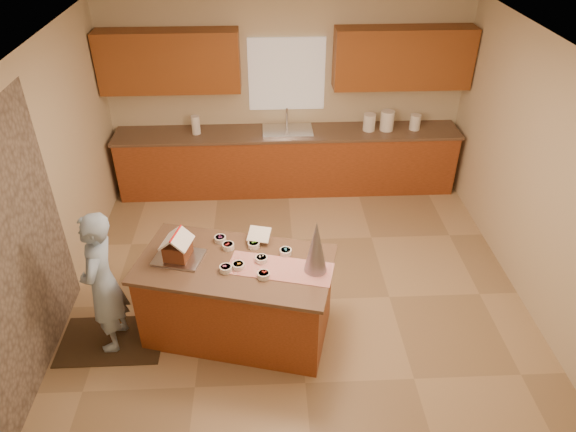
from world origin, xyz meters
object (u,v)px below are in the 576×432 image
object	(u,v)px
tinsel_tree	(316,247)
gingerbread_house	(177,248)
island_base	(237,299)
boy	(103,283)

from	to	relation	value
tinsel_tree	gingerbread_house	size ratio (longest dim) A/B	1.62
tinsel_tree	gingerbread_house	distance (m)	1.32
island_base	gingerbread_house	xyz separation A→B (m)	(-0.54, 0.09, 0.60)
island_base	tinsel_tree	distance (m)	1.07
gingerbread_house	boy	bearing A→B (deg)	-166.35
tinsel_tree	island_base	bearing A→B (deg)	169.17
gingerbread_house	island_base	bearing A→B (deg)	-9.30
tinsel_tree	gingerbread_house	xyz separation A→B (m)	(-1.29, 0.23, -0.14)
boy	gingerbread_house	distance (m)	0.78
island_base	tinsel_tree	xyz separation A→B (m)	(0.76, -0.14, 0.74)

